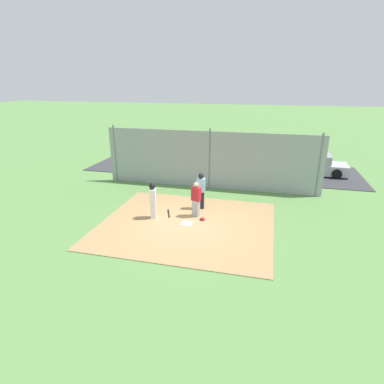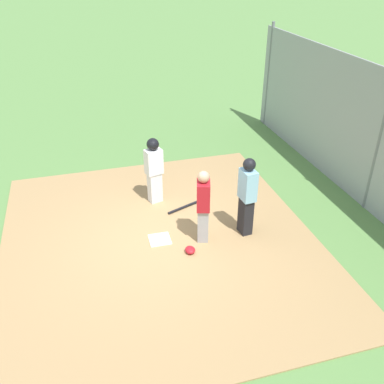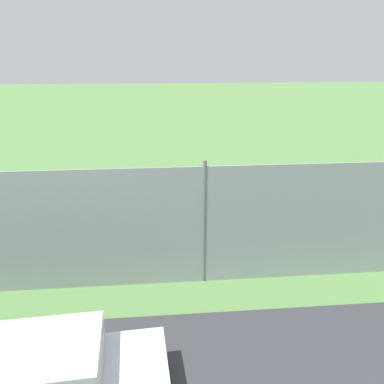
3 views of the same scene
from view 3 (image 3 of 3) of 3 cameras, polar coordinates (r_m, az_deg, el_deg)
The scene contains 10 objects.
ground_plane at distance 14.99m, azimuth -0.57°, elevation -2.73°, with size 140.00×140.00×0.00m, color #5B8947.
dirt_infield at distance 14.99m, azimuth -0.57°, elevation -2.68°, with size 7.20×6.40×0.03m, color #A88456.
home_plate at distance 14.98m, azimuth -0.57°, elevation -2.59°, with size 0.44×0.44×0.02m, color white.
catcher at distance 13.85m, azimuth -1.11°, elevation -0.90°, with size 0.44×0.36×1.59m.
umpire at distance 12.95m, azimuth -0.85°, elevation -1.97°, with size 0.40×0.29×1.74m.
runner at distance 14.64m, azimuth 5.66°, elevation 0.59°, with size 0.35×0.44×1.62m.
baseball_bat at distance 14.37m, azimuth 3.90°, elevation -3.56°, with size 0.06×0.06×0.84m, color black.
catcher_mask at distance 14.47m, azimuth -2.69°, elevation -3.24°, with size 0.24×0.20×0.12m, color #B21923.
backstop_fence at distance 9.84m, azimuth 1.81°, elevation -5.13°, with size 12.00×0.10×3.35m.
parked_car_white at distance 7.57m, azimuth -21.74°, elevation -24.70°, with size 4.30×2.09×1.28m.
Camera 3 is at (-1.13, -13.80, 5.76)m, focal length 35.82 mm.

